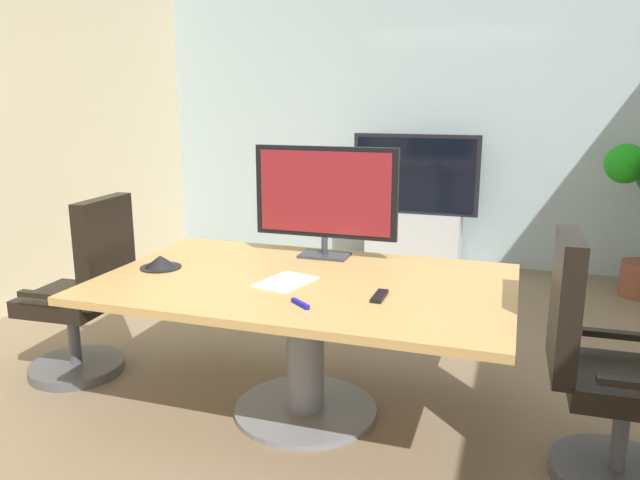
% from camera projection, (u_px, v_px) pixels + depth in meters
% --- Properties ---
extents(ground_plane, '(7.73, 7.73, 0.00)m').
position_uv_depth(ground_plane, '(305.00, 412.00, 3.26)').
color(ground_plane, '#7A664C').
extents(wall_back_glass_partition, '(5.47, 0.10, 2.96)m').
position_uv_depth(wall_back_glass_partition, '(419.00, 114.00, 6.04)').
color(wall_back_glass_partition, '#9EB2B7').
rests_on(wall_back_glass_partition, ground).
extents(conference_table, '(2.07, 1.29, 0.74)m').
position_uv_depth(conference_table, '(305.00, 311.00, 3.14)').
color(conference_table, '#B2894C').
rests_on(conference_table, ground).
extents(office_chair_left, '(0.61, 0.58, 1.09)m').
position_uv_depth(office_chair_left, '(85.00, 302.00, 3.62)').
color(office_chair_left, '#4C4C51').
rests_on(office_chair_left, ground).
extents(office_chair_right, '(0.60, 0.58, 1.09)m').
position_uv_depth(office_chair_right, '(602.00, 381.00, 2.61)').
color(office_chair_right, '#4C4C51').
rests_on(office_chair_right, ground).
extents(tv_monitor, '(0.84, 0.18, 0.64)m').
position_uv_depth(tv_monitor, '(325.00, 195.00, 3.47)').
color(tv_monitor, '#333338').
rests_on(tv_monitor, conference_table).
extents(wall_display_unit, '(1.20, 0.36, 1.31)m').
position_uv_depth(wall_display_unit, '(414.00, 224.00, 5.93)').
color(wall_display_unit, '#B7BABC').
rests_on(wall_display_unit, ground).
extents(conference_phone, '(0.22, 0.22, 0.07)m').
position_uv_depth(conference_phone, '(161.00, 263.00, 3.30)').
color(conference_phone, black).
rests_on(conference_phone, conference_table).
extents(remote_control, '(0.05, 0.17, 0.02)m').
position_uv_depth(remote_control, '(380.00, 296.00, 2.81)').
color(remote_control, black).
rests_on(remote_control, conference_table).
extents(whiteboard_marker, '(0.11, 0.10, 0.02)m').
position_uv_depth(whiteboard_marker, '(300.00, 304.00, 2.70)').
color(whiteboard_marker, '#1919A5').
rests_on(whiteboard_marker, conference_table).
extents(paper_notepad, '(0.28, 0.34, 0.01)m').
position_uv_depth(paper_notepad, '(286.00, 282.00, 3.05)').
color(paper_notepad, white).
rests_on(paper_notepad, conference_table).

